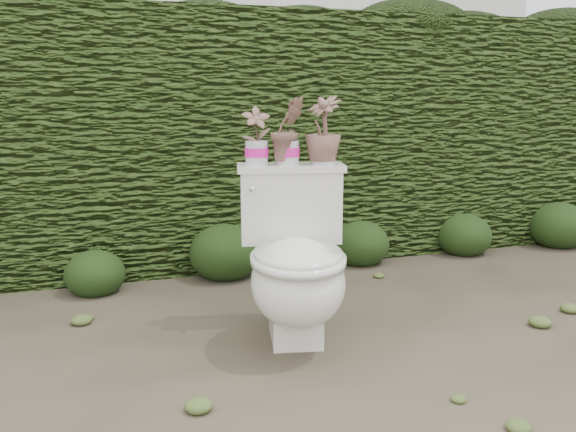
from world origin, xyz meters
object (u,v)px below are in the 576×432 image
object	(u,v)px
potted_plant_left	(256,137)
potted_plant_right	(323,132)
toilet	(296,265)
potted_plant_center	(288,132)

from	to	relation	value
potted_plant_left	potted_plant_right	size ratio (longest dim) A/B	0.84
toilet	potted_plant_center	size ratio (longest dim) A/B	2.61
potted_plant_left	potted_plant_center	bearing A→B (deg)	-7.67
potted_plant_left	potted_plant_right	distance (m)	0.31
potted_plant_center	toilet	bearing A→B (deg)	-105.50
potted_plant_left	potted_plant_right	xyz separation A→B (m)	(0.30, -0.07, 0.02)
potted_plant_center	potted_plant_right	bearing A→B (deg)	-18.60
potted_plant_left	potted_plant_center	world-z (taller)	potted_plant_center
toilet	potted_plant_right	bearing A→B (deg)	57.69
toilet	potted_plant_center	distance (m)	0.62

